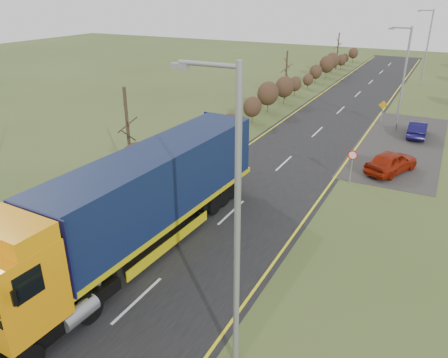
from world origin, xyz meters
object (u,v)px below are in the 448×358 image
Objects in this scene: car_blue_sedan at (418,129)px; streetlight_near at (233,218)px; speed_sign at (352,161)px; car_red_hatchback at (391,162)px; lorry at (140,199)px.

car_blue_sedan is 27.89m from streetlight_near.
car_blue_sedan is 0.41× the size of streetlight_near.
streetlight_near is at bearing -90.75° from speed_sign.
car_blue_sedan is 1.81× the size of speed_sign.
car_red_hatchback is 3.58m from speed_sign.
car_red_hatchback is at bearing 62.09° from lorry.
car_blue_sedan is at bearing 70.56° from lorry.
lorry is 1.74× the size of streetlight_near.
streetlight_near reaches higher than lorry.
speed_sign reaches higher than car_red_hatchback.
lorry is 13.52m from speed_sign.
lorry is 4.23× the size of car_blue_sedan.
car_red_hatchback is at bearing 56.44° from speed_sign.
car_blue_sedan is 12.01m from speed_sign.
streetlight_near reaches higher than car_red_hatchback.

